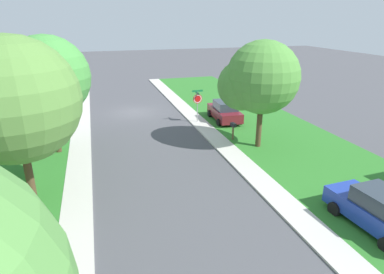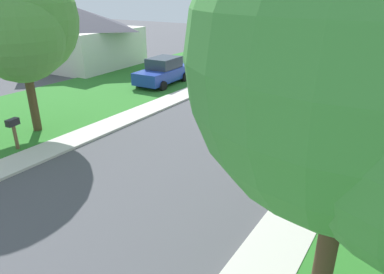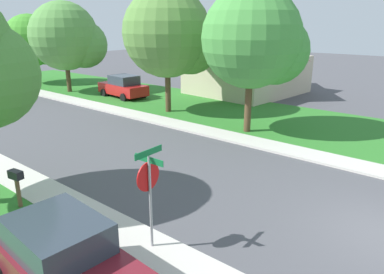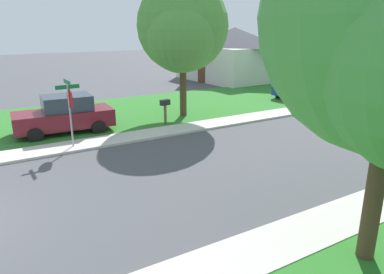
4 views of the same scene
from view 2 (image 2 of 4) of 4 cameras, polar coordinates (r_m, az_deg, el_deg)
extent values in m
cube|color=beige|center=(11.02, 18.08, -9.71)|extent=(1.40, 56.00, 0.10)
cube|color=beige|center=(15.72, -16.63, 0.51)|extent=(1.40, 56.00, 0.10)
cube|color=#2D7528|center=(19.40, -25.82, 3.34)|extent=(8.00, 56.00, 0.08)
cube|color=silver|center=(29.26, 2.51, 12.87)|extent=(2.03, 4.39, 0.76)
cube|color=#2D3842|center=(29.30, 2.76, 14.31)|extent=(1.71, 2.18, 0.68)
cylinder|color=black|center=(27.75, 2.51, 11.52)|extent=(0.27, 0.65, 0.64)
cylinder|color=black|center=(28.77, -0.53, 11.95)|extent=(0.27, 0.65, 0.64)
cylinder|color=black|center=(29.96, 5.42, 12.29)|extent=(0.27, 0.65, 0.64)
cylinder|color=black|center=(30.91, 2.50, 12.70)|extent=(0.27, 0.65, 0.64)
cube|color=#1E389E|center=(23.25, -4.83, 10.20)|extent=(2.08, 4.41, 0.76)
cube|color=#2D3842|center=(23.27, -4.61, 12.02)|extent=(1.73, 2.20, 0.68)
cylinder|color=black|center=(21.78, -4.78, 8.30)|extent=(0.28, 0.65, 0.64)
cylinder|color=black|center=(22.81, -8.58, 8.79)|extent=(0.28, 0.65, 0.64)
cylinder|color=black|center=(23.97, -1.18, 9.72)|extent=(0.28, 0.65, 0.64)
cylinder|color=black|center=(24.91, -4.81, 10.15)|extent=(0.28, 0.65, 0.64)
cylinder|color=#4C3823|center=(6.87, 21.20, -16.63)|extent=(0.36, 0.36, 3.15)
sphere|color=#479440|center=(5.51, 26.19, 11.58)|extent=(5.03, 5.03, 5.03)
cylinder|color=#4C3823|center=(16.42, -24.71, 5.88)|extent=(0.36, 0.36, 3.11)
sphere|color=#4D8C39|center=(15.91, -26.66, 16.89)|extent=(4.66, 4.66, 4.66)
sphere|color=#4D8C39|center=(14.70, -26.39, 14.30)|extent=(3.26, 3.26, 3.26)
cube|color=silver|center=(30.86, -18.05, 13.84)|extent=(8.83, 7.71, 3.00)
pyramid|color=#33333D|center=(30.62, -18.60, 18.08)|extent=(9.47, 8.35, 1.60)
cube|color=#51331E|center=(28.62, -23.25, 11.58)|extent=(1.00, 0.12, 2.10)
cube|color=brown|center=(15.02, -26.87, -0.18)|extent=(0.10, 0.10, 1.05)
cube|color=black|center=(14.80, -27.32, 2.16)|extent=(0.31, 0.51, 0.26)
camera|label=1|loc=(27.14, 29.11, 25.77)|focal=30.70mm
camera|label=3|loc=(17.38, -71.83, 7.13)|focal=33.81mm
camera|label=4|loc=(3.47, 136.13, -34.47)|focal=33.90mm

